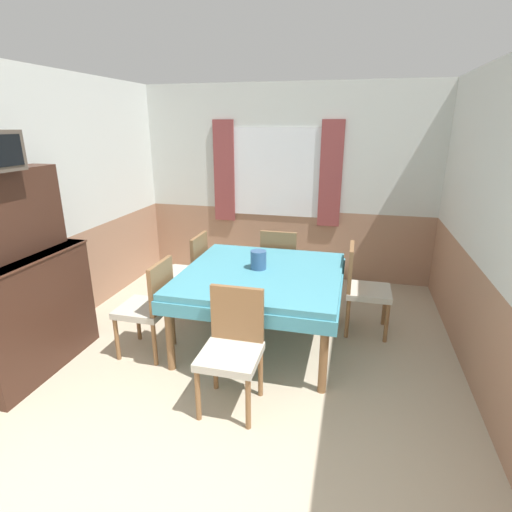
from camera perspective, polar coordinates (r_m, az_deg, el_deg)
The scene contains 11 objects.
wall_back at distance 5.54m, azimuth 4.22°, elevation 10.27°, with size 4.35×0.10×2.60m.
wall_left at distance 4.36m, azimuth -28.71°, elevation 5.68°, with size 0.05×4.91×2.60m.
wall_right at distance 3.40m, azimuth 32.00°, elevation 2.11°, with size 0.05×4.91×2.60m.
dining_table at distance 3.86m, azimuth 0.82°, elevation -3.60°, with size 1.52×1.54×0.75m.
chair_left_near at distance 3.84m, azimuth -14.93°, elevation -6.65°, with size 0.44×0.44×0.92m.
chair_head_near at distance 3.09m, azimuth -3.37°, elevation -12.54°, with size 0.44×0.44×0.92m.
chair_head_window at distance 4.79m, azimuth 3.45°, elevation -0.96°, with size 0.44×0.44×0.92m.
chair_left_far at distance 4.60m, azimuth -9.49°, elevation -1.99°, with size 0.44×0.44×0.92m.
chair_right_far at distance 4.25m, azimuth 14.93°, elevation -4.12°, with size 0.44×0.44×0.92m.
sideboard at distance 3.93m, azimuth -30.32°, elevation -4.26°, with size 0.46×1.18×1.75m.
vase at distance 3.86m, azimuth 0.35°, elevation -0.55°, with size 0.15×0.15×0.18m.
Camera 1 is at (0.92, -0.87, 2.09)m, focal length 28.00 mm.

